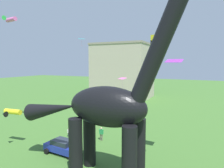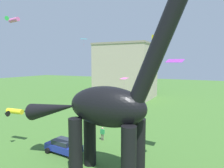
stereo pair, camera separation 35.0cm
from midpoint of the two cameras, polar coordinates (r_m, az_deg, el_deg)
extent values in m
cylinder|color=black|center=(18.88, 7.92, -17.23)|extent=(1.21, 1.21, 5.23)
cylinder|color=black|center=(16.90, 5.29, -20.09)|extent=(1.21, 1.21, 5.23)
cylinder|color=black|center=(20.87, -5.71, -14.90)|extent=(1.21, 1.21, 5.23)
cylinder|color=black|center=(19.09, -9.55, -16.99)|extent=(1.21, 1.21, 5.23)
ellipsoid|color=black|center=(17.67, -0.89, -6.29)|extent=(7.15, 3.08, 3.52)
cylinder|color=black|center=(15.83, 14.59, 12.65)|extent=(5.14, 1.32, 10.19)
cone|color=black|center=(21.20, -15.58, -6.68)|extent=(6.29, 1.76, 2.98)
cube|color=navy|center=(24.40, -12.92, -16.79)|extent=(4.33, 2.12, 0.72)
cube|color=#232B35|center=(24.17, -12.96, -15.43)|extent=(2.39, 1.75, 0.52)
cylinder|color=black|center=(24.32, -8.53, -17.70)|extent=(0.64, 0.27, 0.62)
cylinder|color=black|center=(23.01, -11.20, -19.16)|extent=(0.64, 0.27, 0.62)
cylinder|color=black|center=(26.09, -14.38, -16.14)|extent=(0.64, 0.27, 0.62)
cylinder|color=black|center=(24.88, -17.17, -17.34)|extent=(0.64, 0.27, 0.62)
cylinder|color=#2D3347|center=(29.31, -11.37, -13.62)|extent=(0.10, 0.10, 0.58)
cylinder|color=#2D3347|center=(29.22, -11.14, -13.67)|extent=(0.10, 0.10, 0.58)
cube|color=silver|center=(29.11, -11.27, -12.73)|extent=(0.31, 0.19, 0.41)
sphere|color=tan|center=(29.01, -11.29, -12.18)|extent=(0.18, 0.18, 0.18)
cylinder|color=silver|center=(29.20, -11.56, -12.63)|extent=(0.08, 0.08, 0.39)
cylinder|color=silver|center=(28.99, -10.99, -12.76)|extent=(0.08, 0.08, 0.39)
cylinder|color=#6B6056|center=(27.51, -2.50, -14.52)|extent=(0.14, 0.14, 0.85)
cylinder|color=#6B6056|center=(27.41, -2.10, -14.59)|extent=(0.14, 0.14, 0.85)
cube|color=green|center=(27.21, -2.31, -13.12)|extent=(0.46, 0.28, 0.61)
sphere|color=tan|center=(27.07, -2.31, -12.24)|extent=(0.27, 0.27, 0.27)
cylinder|color=green|center=(27.33, -2.81, -12.97)|extent=(0.11, 0.11, 0.58)
cylinder|color=green|center=(27.08, -1.80, -13.14)|extent=(0.11, 0.11, 0.58)
cylinder|color=#6B6056|center=(31.55, -8.89, -11.99)|extent=(0.12, 0.12, 0.75)
cylinder|color=#6B6056|center=(31.45, -8.61, -12.04)|extent=(0.12, 0.12, 0.75)
cube|color=green|center=(31.31, -8.77, -10.91)|extent=(0.40, 0.25, 0.53)
sphere|color=tan|center=(31.20, -8.78, -10.24)|extent=(0.23, 0.23, 0.23)
cylinder|color=green|center=(31.43, -9.12, -10.80)|extent=(0.10, 0.10, 0.50)
cylinder|color=green|center=(31.18, -8.41, -10.93)|extent=(0.10, 0.10, 0.50)
cylinder|color=yellow|center=(27.92, -25.13, -6.88)|extent=(2.34, 0.85, 0.64)
cone|color=black|center=(27.09, -27.06, -7.35)|extent=(0.63, 0.72, 0.67)
cube|color=orange|center=(19.15, 0.93, -7.62)|extent=(0.78, 0.78, 0.14)
cylinder|color=green|center=(19.25, 0.93, -8.82)|extent=(0.01, 0.01, 0.63)
cylinder|color=pink|center=(36.91, -25.36, 15.83)|extent=(2.40, 1.06, 0.65)
cone|color=green|center=(36.32, -27.20, 15.92)|extent=(0.69, 0.77, 0.68)
cube|color=pink|center=(32.12, 3.73, 1.58)|extent=(1.56, 1.37, 0.23)
cylinder|color=purple|center=(32.20, 3.72, 0.09)|extent=(0.01, 0.01, 1.29)
cube|color=yellow|center=(24.33, 13.03, 12.27)|extent=(1.23, 1.23, 0.79)
cube|color=black|center=(24.27, 13.00, 10.83)|extent=(1.23, 1.23, 0.79)
cube|color=#19B2B7|center=(36.25, -7.61, 12.36)|extent=(1.43, 1.38, 0.17)
cylinder|color=red|center=(36.18, -7.59, 11.19)|extent=(0.01, 0.01, 1.14)
cube|color=purple|center=(20.67, 17.60, 6.20)|extent=(1.69, 1.30, 0.34)
cube|color=#B7A893|center=(58.99, 4.12, 3.37)|extent=(14.79, 13.76, 14.93)
cube|color=gray|center=(59.17, 4.18, 10.85)|extent=(15.08, 14.04, 0.50)
camera|label=1|loc=(0.17, -89.45, 0.06)|focal=32.81mm
camera|label=2|loc=(0.17, 90.55, -0.06)|focal=32.81mm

